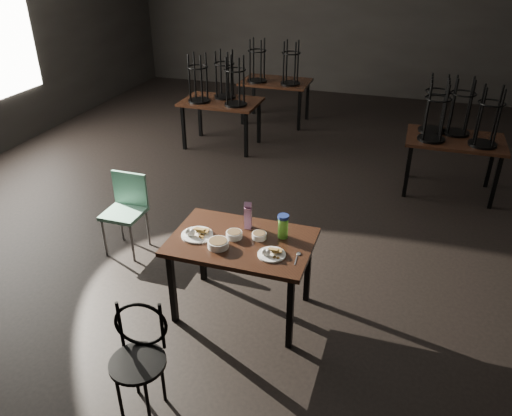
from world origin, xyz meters
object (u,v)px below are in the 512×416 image
(school_chair, at_px, (126,206))
(bentwood_chair, at_px, (139,351))
(juice_carton, at_px, (248,216))
(water_bottle, at_px, (283,226))
(main_table, at_px, (242,248))

(school_chair, bearing_deg, bentwood_chair, -56.81)
(juice_carton, bearing_deg, water_bottle, -10.23)
(main_table, bearing_deg, school_chair, 157.73)
(juice_carton, xyz_separation_m, school_chair, (-1.49, 0.40, -0.36))
(bentwood_chair, bearing_deg, main_table, 59.65)
(main_table, xyz_separation_m, juice_carton, (-0.01, 0.22, 0.20))
(juice_carton, relative_size, school_chair, 0.30)
(main_table, distance_m, school_chair, 1.63)
(water_bottle, height_order, school_chair, water_bottle)
(bentwood_chair, bearing_deg, juice_carton, 62.52)
(main_table, height_order, water_bottle, water_bottle)
(bentwood_chair, bearing_deg, water_bottle, 49.38)
(main_table, bearing_deg, bentwood_chair, -105.88)
(juice_carton, distance_m, bentwood_chair, 1.48)
(juice_carton, relative_size, water_bottle, 1.19)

